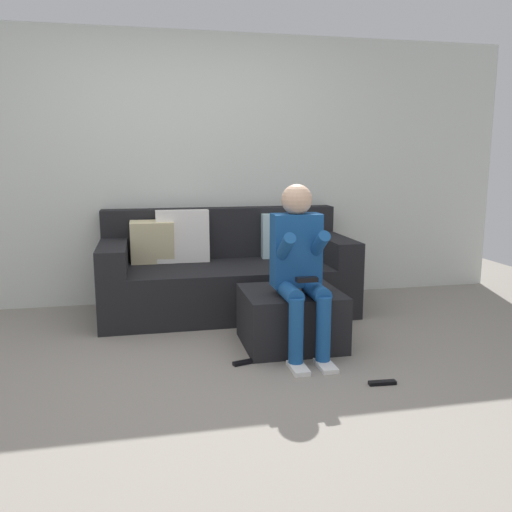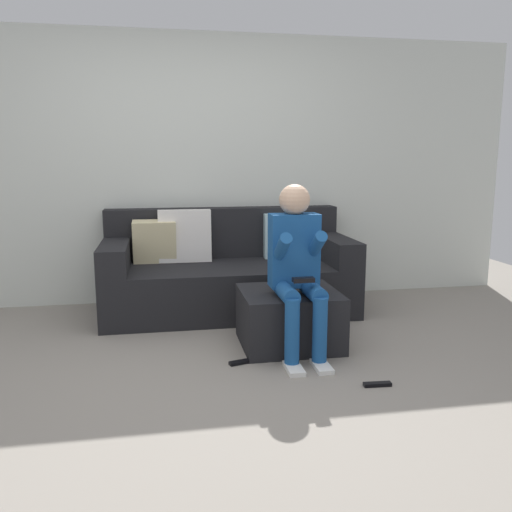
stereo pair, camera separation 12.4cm
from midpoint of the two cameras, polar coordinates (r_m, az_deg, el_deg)
name	(u,v)px [view 1 (the left image)]	position (r m, az deg, el deg)	size (l,w,h in m)	color
ground_plane	(220,385)	(3.24, -5.02, -13.64)	(8.04, 8.04, 0.00)	gray
wall_back	(186,170)	(4.99, -8.18, 9.08)	(6.19, 0.10, 2.42)	silver
couch_sectional	(225,273)	(4.67, -4.13, -1.84)	(2.11, 0.95, 0.88)	black
ottoman	(291,318)	(3.82, 2.82, -6.63)	(0.68, 0.62, 0.40)	black
person_seated	(299,260)	(3.56, 3.68, -0.49)	(0.33, 0.61, 1.15)	#194C8C
remote_near_ottoman	(382,383)	(3.31, 12.30, -13.12)	(0.16, 0.04, 0.02)	black
remote_by_storage_bin	(247,362)	(3.54, -2.01, -11.26)	(0.19, 0.04, 0.02)	black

